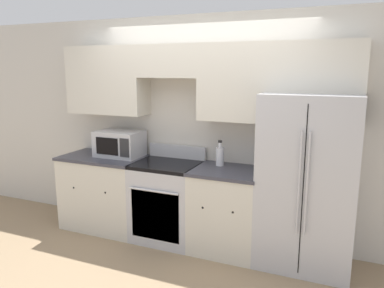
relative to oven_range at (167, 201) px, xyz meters
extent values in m
plane|color=#937A5B|center=(0.32, -0.31, -0.47)|extent=(12.00, 12.00, 0.00)
cube|color=beige|center=(0.32, 0.35, 0.83)|extent=(8.00, 0.06, 2.60)
cube|color=beige|center=(-0.88, 0.16, 1.38)|extent=(1.02, 0.33, 0.82)
cube|color=beige|center=(0.00, 0.16, 1.61)|extent=(0.74, 0.33, 0.37)
cube|color=beige|center=(1.20, 0.16, 1.38)|extent=(1.65, 0.33, 0.82)
cube|color=beige|center=(-0.88, 0.00, -0.02)|extent=(1.02, 0.62, 0.89)
cube|color=#383842|center=(-0.88, 0.00, 0.44)|extent=(1.05, 0.64, 0.03)
sphere|color=black|center=(-1.11, -0.30, 0.11)|extent=(0.03, 0.03, 0.03)
sphere|color=black|center=(-0.65, -0.30, 0.11)|extent=(0.03, 0.03, 0.03)
cube|color=beige|center=(0.73, 0.00, -0.02)|extent=(0.72, 0.62, 0.89)
cube|color=#383842|center=(0.73, 0.00, 0.44)|extent=(0.75, 0.64, 0.03)
sphere|color=black|center=(0.57, -0.30, 0.11)|extent=(0.03, 0.03, 0.03)
sphere|color=black|center=(0.89, -0.30, 0.11)|extent=(0.03, 0.03, 0.03)
cube|color=#B7B7BC|center=(0.00, 0.00, -0.03)|extent=(0.74, 0.62, 0.89)
cube|color=black|center=(0.00, -0.30, -0.07)|extent=(0.59, 0.01, 0.57)
cube|color=black|center=(0.00, 0.00, 0.44)|extent=(0.74, 0.62, 0.04)
cube|color=#B7B7BC|center=(0.00, 0.28, 0.54)|extent=(0.74, 0.04, 0.16)
cylinder|color=silver|center=(0.00, -0.33, 0.22)|extent=(0.59, 0.02, 0.02)
cube|color=#B7B7BC|center=(1.56, 0.06, 0.41)|extent=(0.93, 0.74, 1.77)
cube|color=black|center=(1.56, -0.31, 0.41)|extent=(0.01, 0.01, 1.62)
cylinder|color=#B7B7BC|center=(1.52, -0.33, 0.50)|extent=(0.02, 0.02, 0.97)
cylinder|color=#B7B7BC|center=(1.59, -0.33, 0.50)|extent=(0.02, 0.02, 0.97)
cube|color=#B7B7BC|center=(-0.70, 0.09, 0.62)|extent=(0.56, 0.38, 0.32)
cube|color=black|center=(-0.75, -0.11, 0.62)|extent=(0.31, 0.01, 0.21)
cube|color=#262628|center=(-0.50, -0.11, 0.62)|extent=(0.12, 0.01, 0.22)
cylinder|color=silver|center=(0.60, 0.14, 0.56)|extent=(0.09, 0.09, 0.21)
cylinder|color=silver|center=(0.60, 0.14, 0.69)|extent=(0.04, 0.04, 0.06)
cylinder|color=black|center=(0.60, 0.14, 0.73)|extent=(0.04, 0.04, 0.02)
camera|label=1|loc=(1.91, -3.73, 1.53)|focal=35.00mm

